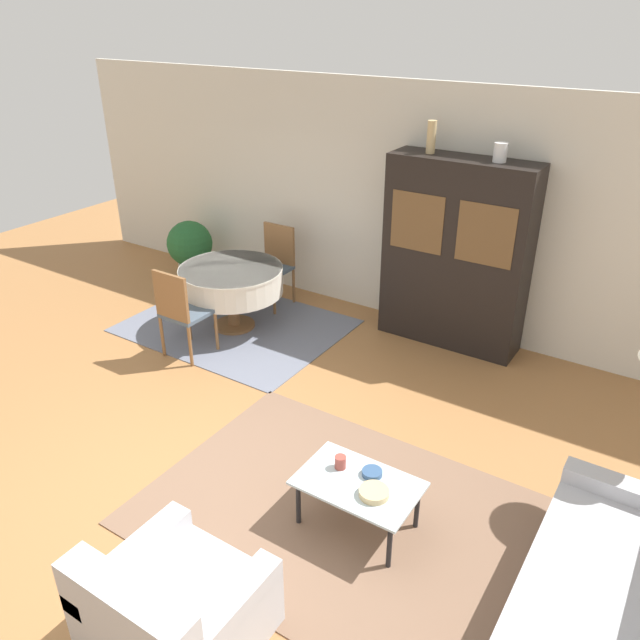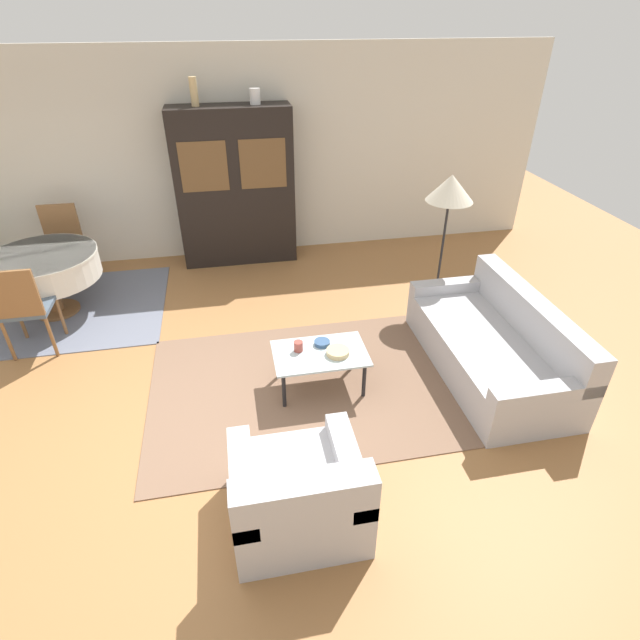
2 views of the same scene
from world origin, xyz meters
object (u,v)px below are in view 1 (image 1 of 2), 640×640
Objects in this scene: bowl at (374,493)px; dining_chair_far at (274,261)px; cup at (340,462)px; couch at (615,617)px; vase_tall at (431,137)px; coffee_table at (358,487)px; potted_plant at (190,247)px; vase_short at (500,152)px; display_cabinet at (456,255)px; dining_table at (231,280)px; dining_chair_near at (181,309)px; bowl_small at (372,473)px; armchair at (172,612)px.

dining_chair_far is at bearing 136.34° from bowl.
cup is at bearing 134.06° from dining_chair_far.
vase_tall is (-2.65, 3.05, 1.92)m from couch.
coffee_table is 0.22m from cup.
couch is 9.46× the size of bowl.
potted_plant is at bearing 147.30° from bowl.
vase_short is at bearing 90.70° from cup.
display_cabinet is 1.24m from vase_tall.
display_cabinet reaches higher than potted_plant.
potted_plant reaches higher than bowl.
vase_short is at bearing 0.16° from display_cabinet.
dining_chair_far reaches higher than couch.
dining_chair_far reaches higher than bowl.
dining_table is at bearing 90.00° from dining_chair_far.
potted_plant is (-4.35, 2.79, 0.03)m from bowl.
potted_plant is (-3.64, -0.26, -0.56)m from display_cabinet.
couch is 1.71m from coffee_table.
display_cabinet is at bearing 4.11° from potted_plant.
vase_tall reaches higher than coffee_table.
dining_chair_near is 6.75× the size of bowl_small.
bowl is 1.43× the size of bowl_small.
dining_table is (-2.77, 1.92, 0.23)m from coffee_table.
cup is (2.58, -1.05, -0.12)m from dining_chair_near.
couch is 20.16× the size of cup.
bowl is 1.14× the size of vase_short.
dining_chair_near is 2.79m from cup.
coffee_table is 0.73× the size of dining_table.
couch is at bearing -5.78° from bowl_small.
armchair reaches higher than coffee_table.
vase_tall is (-0.94, 3.00, 1.84)m from coffee_table.
cup is 0.36m from bowl.
display_cabinet is 3.69m from potted_plant.
couch is 2.23× the size of armchair.
display_cabinet is (-0.14, 4.40, 0.74)m from armchair.
armchair is at bearing -113.07° from bowl.
cup reaches higher than bowl_small.
armchair is at bearing -54.75° from dining_table.
dining_chair_far is 4.04m from bowl.
couch is at bearing -23.76° from dining_table.
armchair is at bearing 119.61° from dining_chair_far.
display_cabinet is 3.00m from bowl_small.
dining_chair_far is (0.00, 1.62, 0.00)m from dining_chair_near.
bowl_small is at bearing -84.72° from vase_short.
display_cabinet is at bearing 40.45° from dining_chair_near.
vase_short is (0.72, 0.00, -0.07)m from vase_tall.
dining_chair_far is (0.00, 0.81, -0.03)m from dining_table.
couch is at bearing -48.98° from vase_tall.
bowl is (2.92, -2.79, -0.14)m from dining_chair_far.
dining_chair_far is 5.37× the size of vase_short.
display_cabinet is at bearing 101.79° from bowl_small.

